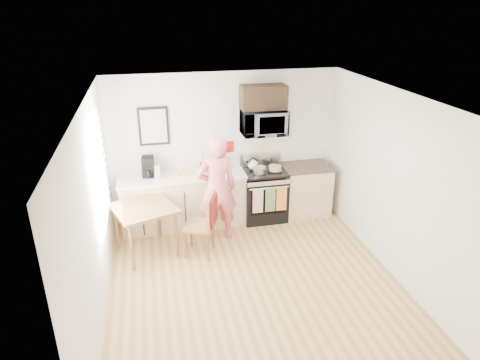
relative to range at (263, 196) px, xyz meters
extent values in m
plane|color=olive|center=(-0.63, -1.98, -0.44)|extent=(4.60, 4.60, 0.00)
cube|color=white|center=(-0.63, 0.32, 0.86)|extent=(4.00, 0.04, 2.60)
cube|color=white|center=(-0.63, -4.28, 0.86)|extent=(4.00, 0.04, 2.60)
cube|color=white|center=(-2.63, -1.98, 0.86)|extent=(0.04, 4.60, 2.60)
cube|color=white|center=(1.37, -1.98, 0.86)|extent=(0.04, 4.60, 2.60)
cube|color=white|center=(-0.63, -1.98, 2.16)|extent=(4.00, 4.60, 0.04)
cube|color=white|center=(-2.61, -1.18, 1.11)|extent=(0.02, 1.40, 1.50)
cube|color=white|center=(-2.60, -1.18, 1.11)|extent=(0.01, 1.30, 1.40)
cube|color=tan|center=(-1.43, 0.02, 0.01)|extent=(2.10, 0.60, 0.90)
cube|color=silver|center=(-1.43, 0.02, 0.48)|extent=(2.14, 0.64, 0.04)
cube|color=tan|center=(0.80, 0.02, 0.01)|extent=(0.84, 0.60, 0.90)
cube|color=black|center=(0.80, 0.02, 0.48)|extent=(0.88, 0.64, 0.04)
cube|color=black|center=(0.00, 0.00, -0.05)|extent=(0.76, 0.65, 0.77)
cube|color=black|center=(0.00, -0.32, 0.01)|extent=(0.61, 0.02, 0.45)
cube|color=silver|center=(0.00, -0.31, 0.34)|extent=(0.74, 0.02, 0.14)
cylinder|color=silver|center=(0.00, -0.36, 0.30)|extent=(0.68, 0.02, 0.02)
cube|color=black|center=(0.00, 0.00, 0.46)|extent=(0.76, 0.65, 0.04)
cube|color=silver|center=(0.00, 0.27, 0.60)|extent=(0.76, 0.08, 0.24)
cube|color=silver|center=(-0.20, -0.37, 0.08)|extent=(0.18, 0.02, 0.44)
cube|color=#516D48|center=(0.02, -0.37, 0.08)|extent=(0.18, 0.02, 0.44)
cube|color=#C16A1C|center=(0.22, -0.37, 0.08)|extent=(0.18, 0.02, 0.44)
imported|color=silver|center=(0.00, 0.10, 1.32)|extent=(0.76, 0.51, 0.42)
cube|color=black|center=(0.00, 0.15, 1.74)|extent=(0.76, 0.35, 0.40)
cube|color=black|center=(-1.83, 0.30, 1.31)|extent=(0.50, 0.03, 0.65)
cube|color=silver|center=(-1.83, 0.28, 1.31)|extent=(0.42, 0.01, 0.56)
cube|color=#AA110E|center=(-0.58, 0.31, 0.86)|extent=(0.20, 0.02, 0.20)
imported|color=#C7363D|center=(-0.93, -0.53, 0.45)|extent=(0.68, 0.48, 1.78)
cube|color=brown|center=(-2.08, -0.75, 0.34)|extent=(0.85, 0.85, 0.04)
cylinder|color=brown|center=(-2.30, -1.20, -0.06)|extent=(0.05, 0.05, 0.76)
cylinder|color=brown|center=(-1.63, -0.96, -0.06)|extent=(0.05, 0.05, 0.76)
cylinder|color=brown|center=(-2.54, -0.54, -0.06)|extent=(0.05, 0.05, 0.76)
cylinder|color=brown|center=(-1.87, -0.30, -0.06)|extent=(0.05, 0.05, 0.76)
cube|color=brown|center=(-1.29, -0.96, 0.06)|extent=(0.56, 0.56, 0.04)
cube|color=brown|center=(-1.10, -1.03, 0.32)|extent=(0.20, 0.41, 0.51)
cube|color=#5A130F|center=(-1.07, -1.04, 0.33)|extent=(0.20, 0.38, 0.43)
cylinder|color=brown|center=(-1.52, -1.06, -0.20)|extent=(0.03, 0.03, 0.47)
cylinder|color=brown|center=(-1.19, -1.19, -0.20)|extent=(0.03, 0.03, 0.47)
cylinder|color=brown|center=(-1.39, -0.72, -0.20)|extent=(0.03, 0.03, 0.47)
cylinder|color=brown|center=(-1.05, -0.86, -0.20)|extent=(0.03, 0.03, 0.47)
cube|color=brown|center=(-0.70, 0.24, 0.63)|extent=(0.13, 0.16, 0.24)
cylinder|color=#AA110E|center=(-1.05, 0.17, 0.58)|extent=(0.12, 0.12, 0.14)
imported|color=white|center=(-1.42, 0.05, 0.53)|extent=(0.22, 0.22, 0.05)
cube|color=tan|center=(-1.83, 0.00, 0.61)|extent=(0.08, 0.08, 0.22)
cube|color=black|center=(-1.98, 0.14, 0.67)|extent=(0.21, 0.25, 0.34)
cylinder|color=black|center=(-1.98, 0.04, 0.59)|extent=(0.13, 0.13, 0.13)
cube|color=tan|center=(-1.31, -0.14, 0.55)|extent=(0.28, 0.14, 0.10)
cylinder|color=black|center=(0.18, -0.05, 0.49)|extent=(0.26, 0.26, 0.01)
cylinder|color=tan|center=(0.18, -0.05, 0.54)|extent=(0.22, 0.22, 0.07)
sphere|color=white|center=(-0.18, 0.08, 0.57)|extent=(0.17, 0.17, 0.17)
cone|color=white|center=(-0.18, 0.08, 0.67)|extent=(0.05, 0.05, 0.05)
torus|color=black|center=(-0.18, 0.08, 0.63)|extent=(0.15, 0.02, 0.15)
cylinder|color=silver|center=(-0.12, -0.11, 0.54)|extent=(0.22, 0.22, 0.11)
cylinder|color=black|center=(-0.07, -0.27, 0.59)|extent=(0.08, 0.20, 0.02)
camera|label=1|loc=(-1.90, -6.69, 3.26)|focal=32.00mm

